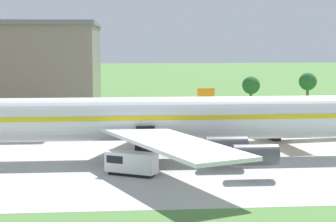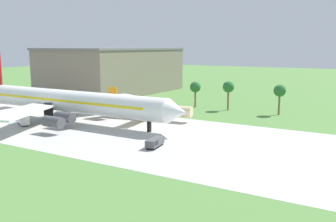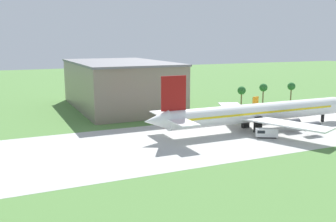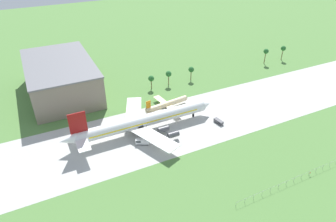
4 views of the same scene
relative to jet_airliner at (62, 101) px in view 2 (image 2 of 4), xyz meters
name	(u,v)px [view 2 (image 2 of 4)]	position (x,y,z in m)	size (l,w,h in m)	color
ground_plane	(242,149)	(52.67, -2.85, -5.47)	(600.00, 600.00, 0.00)	#517F3D
taxiway_strip	(242,149)	(52.67, -2.85, -5.46)	(320.00, 44.00, 0.02)	#B2B2AD
jet_airliner	(62,101)	(0.00, 0.00, 0.00)	(76.92, 52.13, 18.38)	white
regional_aircraft	(148,109)	(19.46, 13.16, -2.64)	(25.65, 23.20, 8.59)	beige
baggage_tug	(23,119)	(-4.14, -9.81, -3.96)	(6.47, 4.73, 2.83)	black
fuel_truck	(154,143)	(37.15, -11.09, -4.46)	(2.82, 5.64, 1.83)	black
terminal_building	(114,70)	(-27.82, 57.28, 4.29)	(36.72, 61.20, 19.49)	slate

